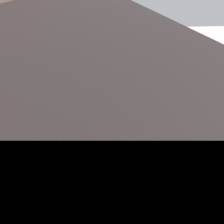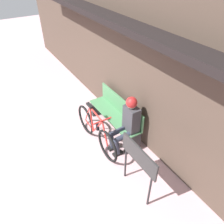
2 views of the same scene
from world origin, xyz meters
TOP-DOWN VIEW (x-y plane):
  - storefront_wall at (0.00, 2.72)m, footprint 12.00×0.56m
  - park_bench_near at (0.30, 2.39)m, footprint 1.65×0.42m
  - bicycle at (0.48, 1.76)m, footprint 1.70×0.40m
  - person_seated at (0.91, 2.29)m, footprint 0.34×0.61m
  - signboard at (1.89, 1.81)m, footprint 0.86×0.04m

SIDE VIEW (x-z plane):
  - bicycle at x=0.48m, z-range -0.09..0.86m
  - park_bench_near at x=0.30m, z-range -0.02..0.84m
  - person_seated at x=0.91m, z-range 0.10..1.38m
  - signboard at x=1.89m, z-range 0.27..1.36m
  - storefront_wall at x=0.00m, z-range 0.06..3.26m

